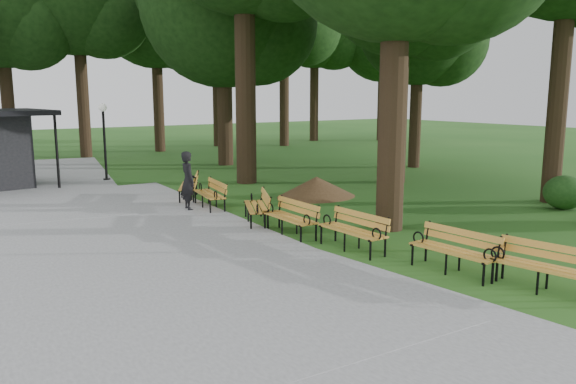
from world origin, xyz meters
TOP-DOWN VIEW (x-y plane):
  - ground at (0.00, 0.00)m, footprint 100.00×100.00m
  - path at (-4.00, 3.00)m, footprint 12.00×38.00m
  - person at (-0.78, 5.35)m, footprint 0.49×0.69m
  - lamp_post at (-1.21, 12.60)m, footprint 0.32×0.32m
  - dirt_mound at (3.81, 5.07)m, footprint 2.37×2.37m
  - bench_0 at (1.60, -4.74)m, footprint 1.02×1.99m
  - bench_1 at (1.12, -3.14)m, footprint 0.81×1.95m
  - bench_2 at (0.51, -0.78)m, footprint 0.72×1.93m
  - bench_3 at (0.09, 1.13)m, footprint 0.64×1.90m
  - bench_4 at (0.08, 2.76)m, footprint 1.37×1.99m
  - bench_5 at (-0.14, 5.25)m, footprint 0.93×1.98m
  - bench_6 at (-0.05, 7.05)m, footprint 1.45×1.98m
  - lawn_tree_4 at (5.26, 14.70)m, footprint 7.87×7.87m
  - lawn_tree_5 at (12.41, 8.89)m, footprint 5.65×5.65m
  - tree_backdrop at (7.28, 22.86)m, footprint 36.58×9.76m
  - shrub_1 at (8.86, -0.81)m, footprint 1.23×1.23m

SIDE VIEW (x-z plane):
  - ground at x=0.00m, z-range 0.00..0.00m
  - shrub_1 at x=8.86m, z-range -0.52..0.52m
  - path at x=-4.00m, z-range 0.00..0.06m
  - dirt_mound at x=3.81m, z-range 0.00..0.70m
  - bench_0 at x=1.60m, z-range 0.00..0.88m
  - bench_1 at x=1.12m, z-range 0.00..0.88m
  - bench_2 at x=0.51m, z-range 0.00..0.88m
  - bench_3 at x=0.09m, z-range 0.00..0.88m
  - bench_4 at x=0.08m, z-range 0.00..0.88m
  - bench_5 at x=-0.14m, z-range 0.00..0.88m
  - bench_6 at x=-0.05m, z-range 0.00..0.88m
  - person at x=-0.78m, z-range 0.00..1.80m
  - lamp_post at x=-1.21m, z-range 0.69..3.80m
  - lawn_tree_5 at x=12.41m, z-range 1.90..11.41m
  - lawn_tree_4 at x=5.26m, z-range 1.84..13.47m
  - tree_backdrop at x=7.28m, z-range 0.00..16.39m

